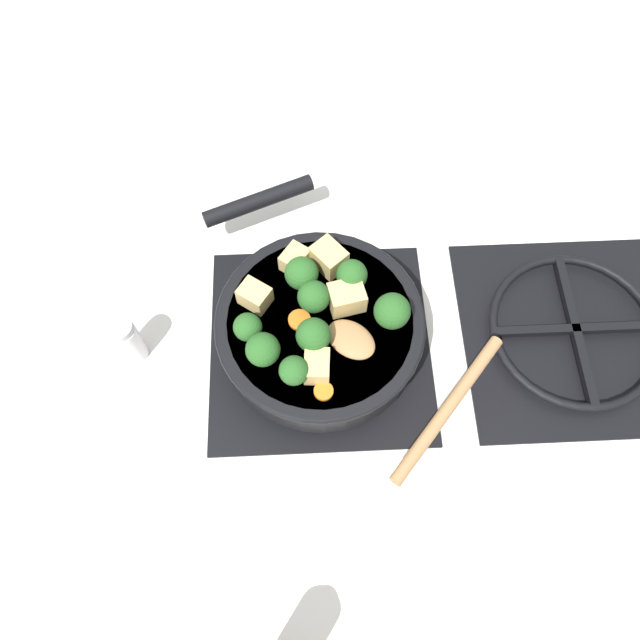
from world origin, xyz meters
TOP-DOWN VIEW (x-y plane):
  - ground_plane at (0.00, 0.00)m, footprint 2.40×2.40m
  - front_burner_grate at (0.00, 0.00)m, footprint 0.31×0.31m
  - rear_burner_grate at (0.00, 0.36)m, footprint 0.31×0.31m
  - skillet_pan at (-0.00, -0.00)m, footprint 0.39×0.30m
  - wooden_spoon at (0.09, 0.10)m, footprint 0.23×0.23m
  - tofu_cube_center_large at (-0.02, 0.04)m, footprint 0.04×0.05m
  - tofu_cube_near_handle at (-0.08, -0.03)m, footprint 0.05×0.04m
  - tofu_cube_east_chunk at (-0.03, -0.08)m, footprint 0.05×0.05m
  - tofu_cube_west_chunk at (-0.08, 0.02)m, footprint 0.06×0.05m
  - tofu_cube_back_piece at (0.07, -0.01)m, footprint 0.04×0.03m
  - broccoli_floret_near_spoon at (0.08, -0.04)m, footprint 0.04×0.04m
  - broccoli_floret_center_top at (-0.02, -0.01)m, footprint 0.04×0.04m
  - broccoli_floret_east_rim at (0.02, -0.09)m, footprint 0.04×0.04m
  - broccoli_floret_west_rim at (0.01, 0.09)m, footprint 0.05×0.05m
  - broccoli_floret_north_edge at (0.05, -0.07)m, footprint 0.04×0.04m
  - broccoli_floret_south_cluster at (-0.05, 0.04)m, footprint 0.04×0.04m
  - broccoli_floret_mid_floret at (-0.05, -0.02)m, footprint 0.04×0.04m
  - broccoli_floret_small_inner at (0.03, -0.01)m, footprint 0.04×0.04m
  - carrot_slice_orange_thin at (0.00, -0.03)m, footprint 0.03×0.03m
  - carrot_slice_near_center at (0.10, 0.00)m, footprint 0.02×0.02m
  - salt_shaker at (-0.00, -0.26)m, footprint 0.04×0.04m

SIDE VIEW (x-z plane):
  - ground_plane at x=0.00m, z-range 0.00..0.00m
  - front_burner_grate at x=0.00m, z-range 0.00..0.03m
  - rear_burner_grate at x=0.00m, z-range 0.00..0.03m
  - salt_shaker at x=0.00m, z-range 0.00..0.09m
  - skillet_pan at x=0.00m, z-range 0.03..0.09m
  - carrot_slice_orange_thin at x=0.00m, z-range 0.08..0.09m
  - carrot_slice_near_center at x=0.10m, z-range 0.08..0.09m
  - wooden_spoon at x=0.09m, z-range 0.08..0.10m
  - tofu_cube_near_handle at x=-0.08m, z-range 0.08..0.11m
  - tofu_cube_east_chunk at x=-0.03m, z-range 0.08..0.11m
  - tofu_cube_back_piece at x=0.07m, z-range 0.08..0.11m
  - tofu_cube_west_chunk at x=-0.08m, z-range 0.08..0.12m
  - tofu_cube_center_large at x=-0.02m, z-range 0.08..0.12m
  - broccoli_floret_east_rim at x=0.02m, z-range 0.09..0.13m
  - broccoli_floret_near_spoon at x=0.08m, z-range 0.09..0.13m
  - broccoli_floret_south_cluster at x=-0.05m, z-range 0.09..0.13m
  - broccoli_floret_center_top at x=-0.02m, z-range 0.09..0.13m
  - broccoli_floret_north_edge at x=0.05m, z-range 0.09..0.14m
  - broccoli_floret_small_inner at x=0.03m, z-range 0.09..0.14m
  - broccoli_floret_mid_floret at x=-0.05m, z-range 0.09..0.14m
  - broccoli_floret_west_rim at x=0.01m, z-range 0.09..0.14m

